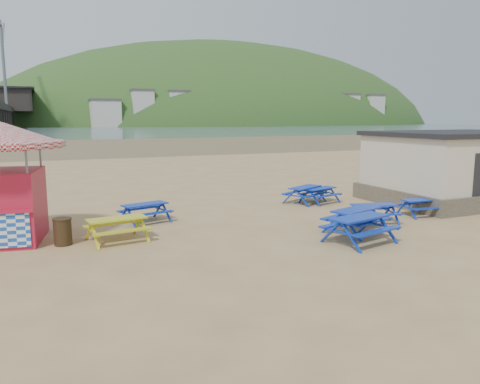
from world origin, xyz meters
name	(u,v)px	position (x,y,z in m)	size (l,w,h in m)	color
ground	(259,226)	(0.00, 0.00, 0.00)	(400.00, 400.00, 0.00)	tan
wet_sand	(89,144)	(0.00, 55.00, 0.00)	(400.00, 400.00, 0.00)	olive
sea	(55,128)	(0.00, 170.00, 0.01)	(400.00, 400.00, 0.00)	#495B69
picnic_table_blue_a	(145,213)	(-3.50, 2.25, 0.34)	(1.92, 1.70, 0.68)	#1B24B2
picnic_table_blue_b	(320,195)	(4.49, 3.04, 0.34)	(1.90, 1.69, 0.67)	#1B24B2
picnic_table_blue_c	(305,195)	(3.88, 3.28, 0.36)	(2.18, 2.04, 0.73)	#1B24B2
picnic_table_blue_d	(360,230)	(1.84, -3.20, 0.41)	(2.25, 1.97, 0.82)	#1B24B2
picnic_table_blue_e	(373,213)	(4.06, -1.14, 0.34)	(1.86, 1.63, 0.67)	#1B24B2
picnic_table_blue_f	(421,207)	(6.56, -0.90, 0.32)	(1.67, 1.41, 0.65)	#1B24B2
picnic_table_yellow	(117,230)	(-4.87, -0.07, 0.37)	(1.94, 1.65, 0.74)	gold
litter_bin	(63,231)	(-6.43, 0.15, 0.42)	(0.56, 0.56, 0.82)	#362814
amenity_block	(458,167)	(10.50, 1.00, 1.57)	(7.40, 5.40, 3.15)	#665B4C
pier	(0,113)	(-17.99, 178.23, 5.46)	(24.00, 220.00, 39.29)	black
headland_town	(224,142)	(90.00, 229.68, -9.91)	(264.00, 144.00, 108.00)	#2D4C1E
picnic_table_blue_g	(356,221)	(2.55, -2.10, 0.40)	(2.30, 2.07, 0.80)	#1B24B2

